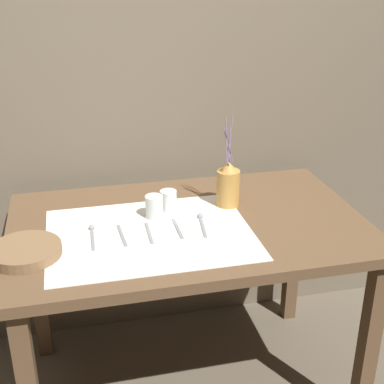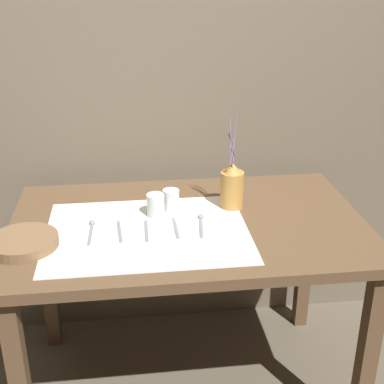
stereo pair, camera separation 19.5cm
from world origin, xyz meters
name	(u,v)px [view 1 (the left image)]	position (x,y,z in m)	size (l,w,h in m)	color
ground_plane	(189,383)	(0.00, 0.00, 0.00)	(12.00, 12.00, 0.00)	brown
stone_wall_back	(161,83)	(0.00, 0.52, 1.20)	(7.00, 0.06, 2.40)	#6B5E4C
wooden_table	(188,244)	(0.00, 0.00, 0.69)	(1.33, 0.83, 0.79)	brown
linen_cloth	(150,234)	(-0.16, -0.07, 0.79)	(0.73, 0.55, 0.00)	white
pitcher_with_flowers	(228,185)	(0.19, 0.10, 0.88)	(0.09, 0.09, 0.38)	#B7843D
wooden_bowl	(25,251)	(-0.58, -0.13, 0.81)	(0.24, 0.24, 0.04)	brown
glass_tumbler_near	(154,207)	(-0.12, 0.06, 0.83)	(0.07, 0.07, 0.09)	silver
glass_tumbler_far	(168,201)	(-0.05, 0.11, 0.83)	(0.07, 0.07, 0.08)	silver
spoon_inner	(92,232)	(-0.36, -0.01, 0.80)	(0.02, 0.18, 0.02)	gray
knife_center	(122,235)	(-0.26, -0.06, 0.79)	(0.02, 0.16, 0.00)	gray
fork_outer	(149,233)	(-0.16, -0.07, 0.79)	(0.02, 0.16, 0.00)	gray
fork_inner	(178,229)	(-0.05, -0.06, 0.79)	(0.01, 0.16, 0.00)	gray
spoon_outer	(201,220)	(0.05, -0.01, 0.80)	(0.04, 0.17, 0.02)	gray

